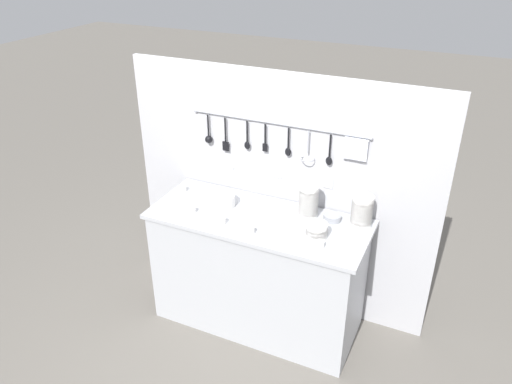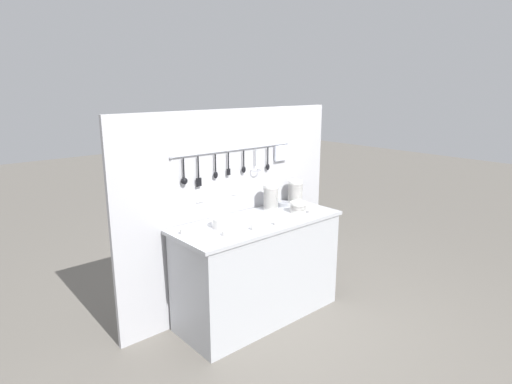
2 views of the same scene
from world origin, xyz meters
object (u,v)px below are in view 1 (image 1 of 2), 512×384
at_px(bowl_stack_short_front, 362,211).
at_px(plate_stack, 220,200).
at_px(steel_mixing_bowl, 332,217).
at_px(cup_by_caddy, 251,230).
at_px(cup_centre, 183,188).
at_px(cup_edge_near, 192,210).
at_px(cup_back_right, 320,244).
at_px(bowl_stack_tall_left, 317,230).
at_px(cup_front_left, 222,220).
at_px(bowl_stack_nested_right, 308,201).

height_order(bowl_stack_short_front, plate_stack, bowl_stack_short_front).
relative_size(steel_mixing_bowl, cup_by_caddy, 2.40).
xyz_separation_m(steel_mixing_bowl, cup_centre, (-1.13, -0.07, 0.00)).
xyz_separation_m(steel_mixing_bowl, cup_edge_near, (-0.91, -0.31, 0.00)).
bearing_deg(cup_edge_near, cup_back_right, -1.99).
distance_m(bowl_stack_tall_left, cup_edge_near, 0.88).
bearing_deg(steel_mixing_bowl, bowl_stack_tall_left, -97.77).
distance_m(plate_stack, cup_back_right, 0.83).
xyz_separation_m(plate_stack, cup_back_right, (0.81, -0.20, -0.02)).
height_order(bowl_stack_tall_left, bowl_stack_short_front, bowl_stack_short_front).
distance_m(cup_front_left, cup_edge_near, 0.26).
bearing_deg(cup_by_caddy, cup_edge_near, 171.95).
height_order(bowl_stack_nested_right, cup_centre, bowl_stack_nested_right).
distance_m(bowl_stack_nested_right, steel_mixing_bowl, 0.19).
relative_size(bowl_stack_short_front, cup_front_left, 4.39).
distance_m(bowl_stack_nested_right, cup_back_right, 0.39).
distance_m(bowl_stack_short_front, cup_edge_near, 1.15).
bearing_deg(bowl_stack_short_front, bowl_stack_tall_left, -131.57).
relative_size(cup_by_caddy, cup_edge_near, 1.00).
distance_m(bowl_stack_short_front, cup_front_left, 0.92).
distance_m(plate_stack, cup_edge_near, 0.21).
bearing_deg(cup_centre, bowl_stack_nested_right, 2.72).
relative_size(plate_stack, cup_by_caddy, 4.33).
relative_size(steel_mixing_bowl, cup_edge_near, 2.40).
height_order(bowl_stack_tall_left, steel_mixing_bowl, bowl_stack_tall_left).
relative_size(plate_stack, cup_front_left, 4.33).
bearing_deg(bowl_stack_short_front, cup_back_right, -114.71).
relative_size(bowl_stack_tall_left, cup_centre, 2.82).
relative_size(cup_front_left, cup_by_caddy, 1.00).
xyz_separation_m(cup_centre, cup_front_left, (0.48, -0.28, 0.00)).
bearing_deg(cup_back_right, steel_mixing_bowl, 94.61).
bearing_deg(cup_front_left, plate_stack, 122.20).
xyz_separation_m(bowl_stack_nested_right, bowl_stack_tall_left, (0.13, -0.22, -0.07)).
height_order(plate_stack, cup_by_caddy, plate_stack).
bearing_deg(steel_mixing_bowl, bowl_stack_short_front, 3.89).
height_order(cup_centre, cup_front_left, same).
distance_m(bowl_stack_tall_left, cup_front_left, 0.63).
bearing_deg(cup_centre, plate_stack, -12.11).
distance_m(cup_by_caddy, cup_edge_near, 0.48).
bearing_deg(steel_mixing_bowl, cup_front_left, -151.99).
height_order(bowl_stack_short_front, cup_front_left, bowl_stack_short_front).
relative_size(plate_stack, cup_centre, 4.33).
height_order(bowl_stack_tall_left, cup_edge_near, bowl_stack_tall_left).
height_order(bowl_stack_tall_left, cup_back_right, bowl_stack_tall_left).
relative_size(bowl_stack_short_front, plate_stack, 1.02).
bearing_deg(cup_back_right, plate_stack, 166.14).
distance_m(bowl_stack_tall_left, cup_by_caddy, 0.42).
xyz_separation_m(bowl_stack_nested_right, bowl_stack_short_front, (0.36, 0.03, -0.01)).
height_order(bowl_stack_tall_left, cup_front_left, bowl_stack_tall_left).
height_order(bowl_stack_nested_right, cup_front_left, bowl_stack_nested_right).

